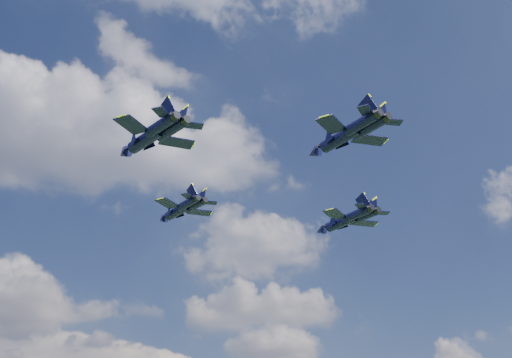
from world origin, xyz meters
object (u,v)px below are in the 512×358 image
(jet_lead, at_px, (176,211))
(jet_slot, at_px, (338,139))
(jet_left, at_px, (144,140))
(jet_right, at_px, (340,222))

(jet_lead, height_order, jet_slot, jet_slot)
(jet_lead, distance_m, jet_left, 23.39)
(jet_right, bearing_deg, jet_lead, 144.73)
(jet_left, distance_m, jet_right, 39.84)
(jet_lead, xyz_separation_m, jet_slot, (22.35, -28.59, 0.98))
(jet_lead, xyz_separation_m, jet_left, (-5.49, -22.66, 1.88))
(jet_lead, bearing_deg, jet_left, -134.19)
(jet_left, bearing_deg, jet_slot, -45.99)
(jet_slot, bearing_deg, jet_right, 46.84)
(jet_lead, relative_size, jet_right, 0.92)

